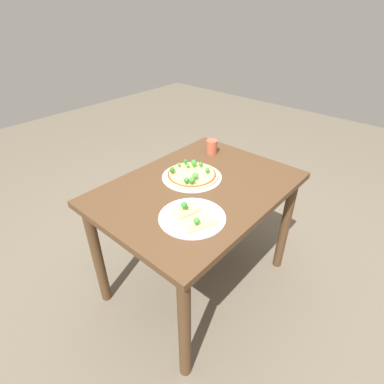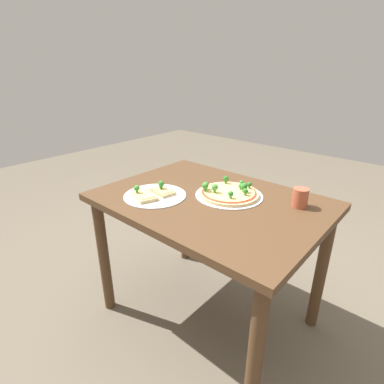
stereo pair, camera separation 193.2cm
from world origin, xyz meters
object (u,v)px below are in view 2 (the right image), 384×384
at_px(dining_table, 210,218).
at_px(drinking_cup, 300,198).
at_px(pizza_tray_whole, 229,193).
at_px(pizza_tray_slice, 153,194).

height_order(dining_table, drinking_cup, drinking_cup).
xyz_separation_m(dining_table, drinking_cup, (0.37, 0.20, 0.16)).
bearing_deg(dining_table, pizza_tray_whole, 60.92).
distance_m(pizza_tray_whole, pizza_tray_slice, 0.39).
relative_size(dining_table, pizza_tray_whole, 3.21).
distance_m(pizza_tray_slice, drinking_cup, 0.71).
xyz_separation_m(pizza_tray_whole, drinking_cup, (0.32, 0.11, 0.03)).
relative_size(dining_table, pizza_tray_slice, 3.46).
bearing_deg(dining_table, drinking_cup, 28.20).
bearing_deg(dining_table, pizza_tray_slice, -145.05).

